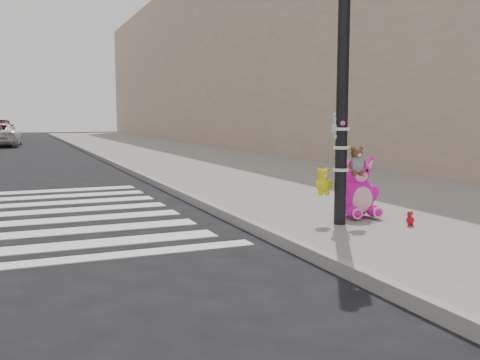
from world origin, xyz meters
name	(u,v)px	position (x,y,z in m)	size (l,w,h in m)	color
ground	(203,299)	(0.00, 0.00, 0.00)	(120.00, 120.00, 0.00)	black
sidewalk_near	(253,170)	(5.00, 10.00, 0.07)	(7.00, 80.00, 0.14)	slate
curb_edge	(137,174)	(1.55, 10.00, 0.07)	(0.12, 80.00, 0.15)	gray
bld_near	(272,49)	(10.50, 20.00, 5.00)	(5.00, 60.00, 10.00)	#BDA291
signal_pole	(342,103)	(2.61, 1.82, 1.78)	(0.69, 0.49, 4.00)	black
pink_bunny	(356,191)	(3.13, 2.17, 0.52)	(0.65, 0.71, 0.92)	#FC15C7
red_teddy	(410,218)	(3.40, 1.32, 0.24)	(0.14, 0.10, 0.20)	red
car_white_near	(0,135)	(-2.24, 28.60, 0.64)	(2.14, 4.64, 1.29)	white
car_maroon_near	(1,129)	(-2.51, 43.54, 0.73)	(2.04, 5.01, 1.45)	#51171E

